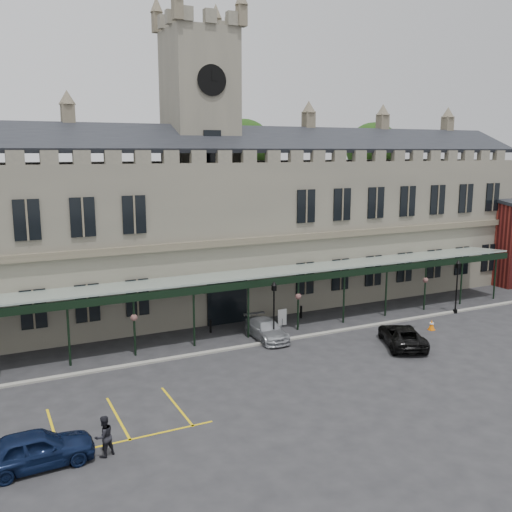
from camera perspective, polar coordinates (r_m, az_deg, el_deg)
name	(u,v)px	position (r m, az deg, el deg)	size (l,w,h in m)	color
ground	(301,373)	(34.33, 4.53, -11.55)	(140.00, 140.00, 0.00)	#242426
station_building	(202,231)	(46.64, -5.40, 2.55)	(60.00, 10.36, 17.30)	#635F52
clock_tower	(200,148)	(46.28, -5.58, 10.73)	(5.60, 5.60, 24.80)	#635F52
canopy	(247,303)	(39.82, -0.93, -4.75)	(50.00, 4.10, 4.30)	#8C9E93
kerb	(259,344)	(38.82, 0.33, -8.77)	(60.00, 0.40, 0.12)	gray
parking_markings	(55,436)	(28.90, -19.48, -16.58)	(16.00, 6.00, 0.01)	gold
tree_behind_mid	(244,151)	(57.70, -1.25, 10.42)	(6.00, 6.00, 16.00)	#332314
tree_behind_right	(373,151)	(66.08, 11.63, 10.22)	(6.00, 6.00, 16.00)	#332314
lamp_post_mid	(274,306)	(38.55, 1.80, -5.06)	(0.41, 0.41, 4.28)	black
lamp_post_right	(457,282)	(48.21, 19.47, -2.44)	(0.41, 0.41, 4.36)	black
traffic_cone	(432,325)	(43.69, 17.15, -6.61)	(0.48, 0.48, 0.77)	orange
sign_board	(282,317)	(42.85, 2.64, -6.16)	(0.72, 0.06, 1.23)	black
bollard_left	(211,326)	(41.31, -4.57, -7.02)	(0.17, 0.17, 0.94)	black
bollard_right	(301,312)	(44.79, 4.53, -5.59)	(0.17, 0.17, 0.98)	black
car_left_a	(36,449)	(26.30, -21.16, -17.56)	(1.88, 4.68, 1.60)	#0C1838
car_taxi	(266,329)	(39.81, 1.05, -7.35)	(1.89, 4.65, 1.35)	#999BA0
car_van	(402,336)	(39.65, 14.40, -7.71)	(2.35, 5.09, 1.41)	black
person_b	(104,436)	(26.21, -14.96, -17.02)	(0.88, 0.69, 1.81)	black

